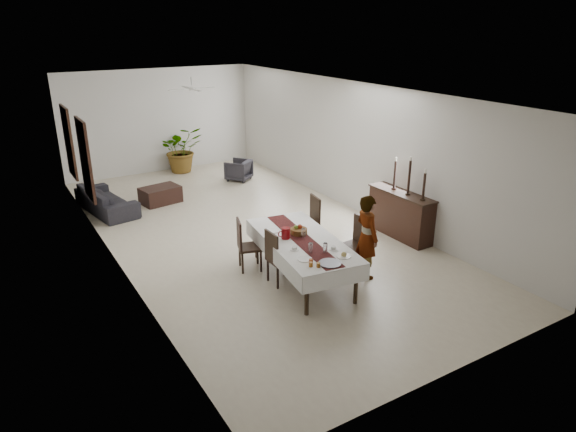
{
  "coord_description": "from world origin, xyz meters",
  "views": [
    {
      "loc": [
        -4.9,
        -9.83,
        4.56
      ],
      "look_at": [
        -0.14,
        -2.0,
        1.05
      ],
      "focal_mm": 32.0,
      "sensor_mm": 36.0,
      "label": 1
    }
  ],
  "objects_px": {
    "red_pitcher": "(286,233)",
    "woman": "(367,237)",
    "dining_table_top": "(302,241)",
    "sideboard_body": "(400,215)",
    "sofa": "(106,199)"
  },
  "relations": [
    {
      "from": "red_pitcher",
      "to": "woman",
      "type": "bearing_deg",
      "value": -28.86
    },
    {
      "from": "red_pitcher",
      "to": "sideboard_body",
      "type": "bearing_deg",
      "value": 6.75
    },
    {
      "from": "red_pitcher",
      "to": "dining_table_top",
      "type": "bearing_deg",
      "value": -39.03
    },
    {
      "from": "woman",
      "to": "sideboard_body",
      "type": "distance_m",
      "value": 2.22
    },
    {
      "from": "dining_table_top",
      "to": "sofa",
      "type": "relative_size",
      "value": 1.17
    },
    {
      "from": "sideboard_body",
      "to": "woman",
      "type": "bearing_deg",
      "value": -149.7
    },
    {
      "from": "sideboard_body",
      "to": "sofa",
      "type": "relative_size",
      "value": 0.77
    },
    {
      "from": "red_pitcher",
      "to": "sofa",
      "type": "bearing_deg",
      "value": 110.4
    },
    {
      "from": "woman",
      "to": "sideboard_body",
      "type": "height_order",
      "value": "woman"
    },
    {
      "from": "woman",
      "to": "sofa",
      "type": "relative_size",
      "value": 0.75
    },
    {
      "from": "dining_table_top",
      "to": "sofa",
      "type": "height_order",
      "value": "dining_table_top"
    },
    {
      "from": "red_pitcher",
      "to": "woman",
      "type": "xyz_separation_m",
      "value": [
        1.32,
        -0.73,
        -0.1
      ]
    },
    {
      "from": "red_pitcher",
      "to": "woman",
      "type": "distance_m",
      "value": 1.51
    },
    {
      "from": "dining_table_top",
      "to": "red_pitcher",
      "type": "xyz_separation_m",
      "value": [
        -0.24,
        0.19,
        0.14
      ]
    },
    {
      "from": "red_pitcher",
      "to": "sofa",
      "type": "height_order",
      "value": "red_pitcher"
    }
  ]
}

